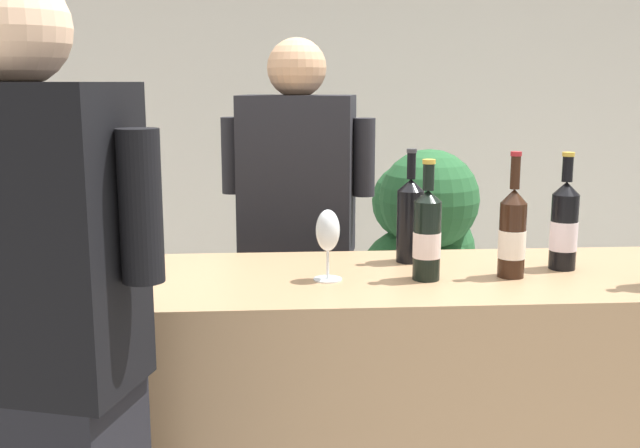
# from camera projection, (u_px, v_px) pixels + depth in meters

# --- Properties ---
(wall_back) EXTENTS (8.00, 0.10, 2.80)m
(wall_back) POSITION_uv_depth(u_px,v_px,m) (297.00, 104.00, 4.59)
(wall_back) COLOR beige
(wall_back) RESTS_ON ground_plane
(counter) EXTENTS (2.27, 0.62, 1.00)m
(counter) POSITION_uv_depth(u_px,v_px,m) (332.00, 440.00, 2.21)
(counter) COLOR #9E7A56
(counter) RESTS_ON ground_plane
(wine_bottle_0) EXTENTS (0.08, 0.08, 0.33)m
(wine_bottle_0) POSITION_uv_depth(u_px,v_px,m) (130.00, 232.00, 2.11)
(wine_bottle_0) COLOR black
(wine_bottle_0) RESTS_ON counter
(wine_bottle_1) EXTENTS (0.08, 0.08, 0.33)m
(wine_bottle_1) POSITION_uv_depth(u_px,v_px,m) (427.00, 235.00, 2.05)
(wine_bottle_1) COLOR black
(wine_bottle_1) RESTS_ON counter
(wine_bottle_2) EXTENTS (0.08, 0.08, 0.34)m
(wine_bottle_2) POSITION_uv_depth(u_px,v_px,m) (410.00, 219.00, 2.26)
(wine_bottle_2) COLOR black
(wine_bottle_2) RESTS_ON counter
(wine_bottle_4) EXTENTS (0.08, 0.08, 0.35)m
(wine_bottle_4) POSITION_uv_depth(u_px,v_px,m) (512.00, 233.00, 2.08)
(wine_bottle_4) COLOR black
(wine_bottle_4) RESTS_ON counter
(wine_bottle_5) EXTENTS (0.08, 0.08, 0.34)m
(wine_bottle_5) POSITION_uv_depth(u_px,v_px,m) (564.00, 226.00, 2.17)
(wine_bottle_5) COLOR black
(wine_bottle_5) RESTS_ON counter
(wine_bottle_6) EXTENTS (0.08, 0.08, 0.36)m
(wine_bottle_6) POSITION_uv_depth(u_px,v_px,m) (1.00, 234.00, 2.07)
(wine_bottle_6) COLOR black
(wine_bottle_6) RESTS_ON counter
(wine_glass) EXTENTS (0.08, 0.08, 0.20)m
(wine_glass) POSITION_uv_depth(u_px,v_px,m) (328.00, 234.00, 2.05)
(wine_glass) COLOR silver
(wine_glass) RESTS_ON counter
(ice_bucket) EXTENTS (0.23, 0.23, 0.22)m
(ice_bucket) POSITION_uv_depth(u_px,v_px,m) (54.00, 252.00, 1.92)
(ice_bucket) COLOR silver
(ice_bucket) RESTS_ON counter
(person_server) EXTENTS (0.56, 0.32, 1.69)m
(person_server) POSITION_uv_depth(u_px,v_px,m) (298.00, 272.00, 2.82)
(person_server) COLOR black
(person_server) RESTS_ON ground_plane
(person_guest) EXTENTS (0.54, 0.34, 1.74)m
(person_guest) POSITION_uv_depth(u_px,v_px,m) (42.00, 423.00, 1.52)
(person_guest) COLOR black
(person_guest) RESTS_ON ground_plane
(potted_shrub) EXTENTS (0.53, 0.56, 1.26)m
(potted_shrub) POSITION_uv_depth(u_px,v_px,m) (422.00, 251.00, 3.34)
(potted_shrub) COLOR brown
(potted_shrub) RESTS_ON ground_plane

